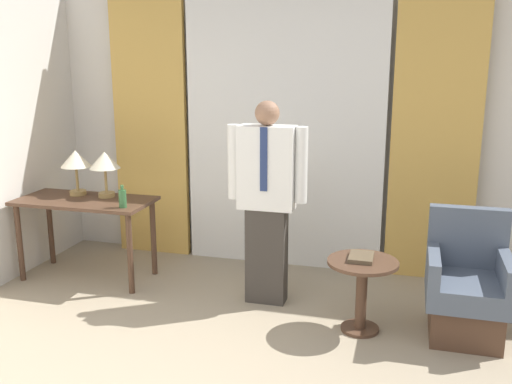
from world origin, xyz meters
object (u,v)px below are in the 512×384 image
object	(u,v)px
bottle_near_edge	(123,198)
side_table	(362,283)
book	(361,257)
table_lamp_left	(76,161)
person	(267,196)
table_lamp_right	(105,163)
desk	(85,211)
armchair	(466,291)

from	to	relation	value
bottle_near_edge	side_table	size ratio (longest dim) A/B	0.35
book	table_lamp_left	bearing A→B (deg)	169.21
person	table_lamp_right	bearing A→B (deg)	172.43
book	desk	bearing A→B (deg)	171.55
person	desk	bearing A→B (deg)	177.52
table_lamp_right	book	bearing A→B (deg)	-12.11
table_lamp_left	side_table	world-z (taller)	table_lamp_left
desk	side_table	size ratio (longest dim) A/B	2.22
side_table	book	distance (m)	0.19
table_lamp_left	book	world-z (taller)	table_lamp_left
table_lamp_left	person	world-z (taller)	person
person	side_table	xyz separation A→B (m)	(0.79, -0.32, -0.52)
table_lamp_right	person	bearing A→B (deg)	-7.57
desk	table_lamp_left	bearing A→B (deg)	138.00
bottle_near_edge	book	world-z (taller)	bottle_near_edge
desk	person	bearing A→B (deg)	-2.48
table_lamp_left	bottle_near_edge	world-z (taller)	table_lamp_left
table_lamp_right	person	distance (m)	1.55
desk	armchair	world-z (taller)	armchair
person	book	size ratio (longest dim) A/B	6.90
bottle_near_edge	desk	bearing A→B (deg)	160.74
desk	person	size ratio (longest dim) A/B	0.73
table_lamp_left	side_table	distance (m)	2.75
table_lamp_left	side_table	xyz separation A→B (m)	(2.61, -0.53, -0.67)
armchair	book	world-z (taller)	armchair
table_lamp_right	armchair	xyz separation A→B (m)	(3.05, -0.39, -0.71)
table_lamp_left	person	xyz separation A→B (m)	(1.82, -0.20, -0.15)
side_table	bottle_near_edge	bearing A→B (deg)	173.38
book	side_table	bearing A→B (deg)	-63.29
bottle_near_edge	person	distance (m)	1.22
desk	table_lamp_right	size ratio (longest dim) A/B	2.93
person	side_table	size ratio (longest dim) A/B	3.02
table_lamp_right	side_table	bearing A→B (deg)	-12.74
desk	armchair	bearing A→B (deg)	-4.55
table_lamp_left	bottle_near_edge	distance (m)	0.71
person	book	bearing A→B (deg)	-20.61
person	side_table	world-z (taller)	person
desk	table_lamp_right	distance (m)	0.46
desk	table_lamp_right	bearing A→B (deg)	42.00
table_lamp_left	armchair	xyz separation A→B (m)	(3.34, -0.39, -0.71)
desk	armchair	xyz separation A→B (m)	(3.19, -0.25, -0.29)
table_lamp_right	armchair	world-z (taller)	table_lamp_right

